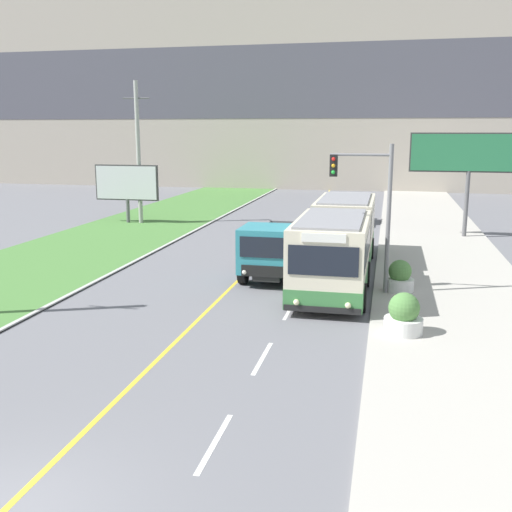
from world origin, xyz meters
name	(u,v)px	position (x,y,z in m)	size (l,w,h in m)	color
lane_marking_centre	(85,450)	(0.38, 2.37, 0.00)	(2.88, 140.00, 0.01)	gold
apartment_block_background	(336,89)	(0.00, 58.33, 10.33)	(80.00, 8.04, 20.65)	#A89E8E
city_bus	(339,241)	(3.96, 17.62, 1.52)	(2.73, 12.56, 2.99)	beige
dump_truck	(276,251)	(1.43, 16.72, 1.18)	(2.49, 6.51, 2.32)	black
car_distant	(352,212)	(3.61, 32.84, 0.69)	(1.80, 4.30, 1.45)	silver
utility_pole_far	(138,153)	(-10.11, 29.61, 4.63)	(1.80, 0.28, 9.16)	#9E9E99
traffic_light_mast	(371,200)	(5.28, 15.10, 3.58)	(2.28, 0.32, 5.60)	slate
billboard_large	(470,156)	(10.26, 28.54, 4.64)	(6.57, 0.24, 5.94)	#59595B
billboard_small	(127,184)	(-10.98, 29.53, 2.60)	(4.36, 0.24, 3.84)	#59595B
planter_round_near	(404,316)	(6.51, 10.52, 0.62)	(1.16, 1.16, 1.25)	silver
planter_round_second	(400,277)	(6.46, 15.46, 0.60)	(1.08, 1.08, 1.20)	silver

